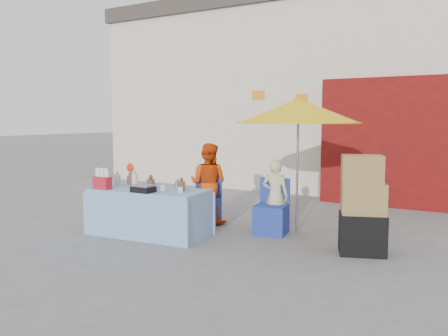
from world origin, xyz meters
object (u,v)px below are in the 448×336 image
Objects in this scene: chair_left at (204,209)px; vendor_beige at (275,196)px; vendor_orange at (208,183)px; umbrella at (298,111)px; box_stack at (363,209)px; market_table at (149,211)px; chair_right at (271,217)px.

vendor_beige reaches higher than chair_left.
vendor_beige is (1.25, 0.00, -0.11)m from vendor_orange.
chair_left is 0.41× the size of umbrella.
vendor_orange reaches higher than box_stack.
market_table reaches higher than chair_right.
umbrella is (1.55, 0.15, 1.21)m from vendor_orange.
umbrella reaches higher than chair_left.
box_stack is at bearing 6.57° from market_table.
chair_right is 1.33m from vendor_orange.
vendor_beige is at bearing 30.68° from market_table.
vendor_orange is at bearing 169.58° from box_stack.
umbrella reaches higher than vendor_beige.
umbrella is at bearing 151.21° from box_stack.
umbrella is 1.60× the size of box_stack.
chair_right is 0.65× the size of box_stack.
box_stack is at bearing -23.82° from chair_right.
chair_left is at bearing -3.80° from vendor_beige.
market_table is at bearing 63.84° from vendor_orange.
market_table is 2.25× the size of chair_right.
market_table is 1.66× the size of vendor_beige.
vendor_orange is 1.05× the size of box_stack.
vendor_beige is 1.57m from box_stack.
chair_left is at bearing 172.33° from box_stack.
market_table is 2.76m from umbrella.
market_table is 1.98m from vendor_beige.
market_table is 2.25× the size of chair_left.
vendor_beige is 0.88× the size of box_stack.
chair_right is 0.62× the size of vendor_orange.
vendor_orange is at bearing -174.47° from umbrella.
vendor_beige is at bearing 161.32° from box_stack.
umbrella is at bearing 29.29° from market_table.
vendor_beige is at bearing 78.91° from chair_right.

